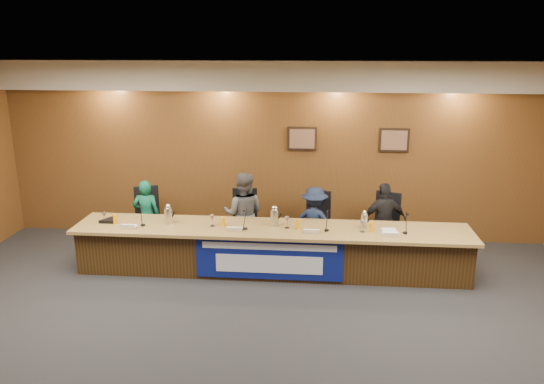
% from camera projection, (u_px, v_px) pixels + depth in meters
% --- Properties ---
extents(floor, '(10.00, 10.00, 0.00)m').
position_uv_depth(floor, '(253.00, 357.00, 6.08)').
color(floor, black).
rests_on(floor, ground).
extents(ceiling, '(10.00, 8.00, 0.04)m').
position_uv_depth(ceiling, '(249.00, 72.00, 5.21)').
color(ceiling, silver).
rests_on(ceiling, wall_back).
extents(wall_back, '(10.00, 0.04, 3.20)m').
position_uv_depth(wall_back, '(280.00, 152.00, 9.48)').
color(wall_back, brown).
rests_on(wall_back, floor).
extents(soffit, '(10.00, 0.50, 0.50)m').
position_uv_depth(soffit, '(279.00, 76.00, 8.88)').
color(soffit, beige).
rests_on(soffit, wall_back).
extents(dais_body, '(6.00, 0.80, 0.70)m').
position_uv_depth(dais_body, '(272.00, 250.00, 8.29)').
color(dais_body, '#39240E').
rests_on(dais_body, floor).
extents(dais_top, '(6.10, 0.95, 0.05)m').
position_uv_depth(dais_top, '(271.00, 229.00, 8.14)').
color(dais_top, olive).
rests_on(dais_top, dais_body).
extents(banner, '(2.20, 0.02, 0.65)m').
position_uv_depth(banner, '(269.00, 259.00, 7.88)').
color(banner, navy).
rests_on(banner, dais_body).
extents(banner_text_upper, '(2.00, 0.01, 0.10)m').
position_uv_depth(banner_text_upper, '(269.00, 247.00, 7.82)').
color(banner_text_upper, silver).
rests_on(banner_text_upper, banner).
extents(banner_text_lower, '(1.60, 0.01, 0.28)m').
position_uv_depth(banner_text_lower, '(269.00, 264.00, 7.89)').
color(banner_text_lower, silver).
rests_on(banner_text_lower, banner).
extents(wall_photo_left, '(0.52, 0.04, 0.42)m').
position_uv_depth(wall_photo_left, '(302.00, 139.00, 9.35)').
color(wall_photo_left, black).
rests_on(wall_photo_left, wall_back).
extents(wall_photo_right, '(0.52, 0.04, 0.42)m').
position_uv_depth(wall_photo_right, '(394.00, 140.00, 9.21)').
color(wall_photo_right, black).
rests_on(wall_photo_right, wall_back).
extents(panelist_a, '(0.48, 0.34, 1.26)m').
position_uv_depth(panelist_a, '(147.00, 216.00, 9.05)').
color(panelist_a, '#0D583E').
rests_on(panelist_a, floor).
extents(panelist_b, '(0.72, 0.58, 1.43)m').
position_uv_depth(panelist_b, '(244.00, 214.00, 8.88)').
color(panelist_b, '#525457').
rests_on(panelist_b, floor).
extents(panelist_c, '(0.88, 0.65, 1.21)m').
position_uv_depth(panelist_c, '(314.00, 222.00, 8.80)').
color(panelist_c, '#141E38').
rests_on(panelist_c, floor).
extents(panelist_d, '(0.81, 0.47, 1.30)m').
position_uv_depth(panelist_d, '(384.00, 222.00, 8.69)').
color(panelist_d, black).
rests_on(panelist_d, floor).
extents(office_chair_a, '(0.63, 0.63, 0.08)m').
position_uv_depth(office_chair_a, '(149.00, 222.00, 9.18)').
color(office_chair_a, black).
rests_on(office_chair_a, floor).
extents(office_chair_b, '(0.52, 0.52, 0.08)m').
position_uv_depth(office_chair_b, '(245.00, 225.00, 9.04)').
color(office_chair_b, black).
rests_on(office_chair_b, floor).
extents(office_chair_c, '(0.60, 0.60, 0.08)m').
position_uv_depth(office_chair_c, '(314.00, 227.00, 8.93)').
color(office_chair_c, black).
rests_on(office_chair_c, floor).
extents(office_chair_d, '(0.64, 0.64, 0.08)m').
position_uv_depth(office_chair_d, '(383.00, 229.00, 8.84)').
color(office_chair_d, black).
rests_on(office_chair_d, floor).
extents(nameplate_a, '(0.24, 0.08, 0.10)m').
position_uv_depth(nameplate_a, '(128.00, 226.00, 8.04)').
color(nameplate_a, white).
rests_on(nameplate_a, dais_top).
extents(microphone_a, '(0.07, 0.07, 0.02)m').
position_uv_depth(microphone_a, '(143.00, 225.00, 8.21)').
color(microphone_a, black).
rests_on(microphone_a, dais_top).
extents(juice_glass_a, '(0.06, 0.06, 0.15)m').
position_uv_depth(juice_glass_a, '(115.00, 219.00, 8.27)').
color(juice_glass_a, '#F0A200').
rests_on(juice_glass_a, dais_top).
extents(water_glass_a, '(0.08, 0.08, 0.18)m').
position_uv_depth(water_glass_a, '(104.00, 218.00, 8.28)').
color(water_glass_a, silver).
rests_on(water_glass_a, dais_top).
extents(nameplate_b, '(0.24, 0.08, 0.10)m').
position_uv_depth(nameplate_b, '(234.00, 229.00, 7.93)').
color(nameplate_b, white).
rests_on(nameplate_b, dais_top).
extents(microphone_b, '(0.07, 0.07, 0.02)m').
position_uv_depth(microphone_b, '(245.00, 229.00, 8.04)').
color(microphone_b, black).
rests_on(microphone_b, dais_top).
extents(juice_glass_b, '(0.06, 0.06, 0.15)m').
position_uv_depth(juice_glass_b, '(223.00, 222.00, 8.16)').
color(juice_glass_b, '#F0A200').
rests_on(juice_glass_b, dais_top).
extents(water_glass_b, '(0.08, 0.08, 0.18)m').
position_uv_depth(water_glass_b, '(212.00, 221.00, 8.16)').
color(water_glass_b, silver).
rests_on(water_glass_b, dais_top).
extents(nameplate_c, '(0.24, 0.08, 0.10)m').
position_uv_depth(nameplate_c, '(311.00, 231.00, 7.83)').
color(nameplate_c, white).
rests_on(nameplate_c, dais_top).
extents(microphone_c, '(0.07, 0.07, 0.02)m').
position_uv_depth(microphone_c, '(327.00, 230.00, 7.98)').
color(microphone_c, black).
rests_on(microphone_c, dais_top).
extents(juice_glass_c, '(0.06, 0.06, 0.15)m').
position_uv_depth(juice_glass_c, '(298.00, 225.00, 8.02)').
color(juice_glass_c, '#F0A200').
rests_on(juice_glass_c, dais_top).
extents(water_glass_c, '(0.08, 0.08, 0.18)m').
position_uv_depth(water_glass_c, '(287.00, 222.00, 8.08)').
color(water_glass_c, silver).
rests_on(water_glass_c, dais_top).
extents(nameplate_d, '(0.24, 0.08, 0.10)m').
position_uv_depth(nameplate_d, '(391.00, 234.00, 7.70)').
color(nameplate_d, white).
rests_on(nameplate_d, dais_top).
extents(microphone_d, '(0.07, 0.07, 0.02)m').
position_uv_depth(microphone_d, '(405.00, 233.00, 7.87)').
color(microphone_d, black).
rests_on(microphone_d, dais_top).
extents(juice_glass_d, '(0.06, 0.06, 0.15)m').
position_uv_depth(juice_glass_d, '(372.00, 227.00, 7.92)').
color(juice_glass_d, '#F0A200').
rests_on(juice_glass_d, dais_top).
extents(water_glass_d, '(0.08, 0.08, 0.18)m').
position_uv_depth(water_glass_d, '(363.00, 226.00, 7.91)').
color(water_glass_d, silver).
rests_on(water_glass_d, dais_top).
extents(carafe_left, '(0.13, 0.13, 0.26)m').
position_uv_depth(carafe_left, '(169.00, 216.00, 8.27)').
color(carafe_left, silver).
rests_on(carafe_left, dais_top).
extents(carafe_mid, '(0.13, 0.13, 0.26)m').
position_uv_depth(carafe_mid, '(275.00, 218.00, 8.17)').
color(carafe_mid, silver).
rests_on(carafe_mid, dais_top).
extents(carafe_right, '(0.11, 0.11, 0.23)m').
position_uv_depth(carafe_right, '(364.00, 221.00, 8.06)').
color(carafe_right, silver).
rests_on(carafe_right, dais_top).
extents(speakerphone, '(0.32, 0.32, 0.05)m').
position_uv_depth(speakerphone, '(109.00, 221.00, 8.36)').
color(speakerphone, black).
rests_on(speakerphone, dais_top).
extents(paper_stack, '(0.26, 0.33, 0.01)m').
position_uv_depth(paper_stack, '(390.00, 231.00, 7.96)').
color(paper_stack, white).
rests_on(paper_stack, dais_top).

